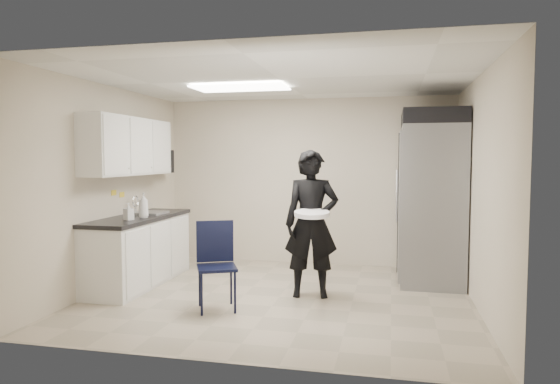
% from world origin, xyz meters
% --- Properties ---
extents(floor, '(4.50, 4.50, 0.00)m').
position_xyz_m(floor, '(0.00, 0.00, 0.00)').
color(floor, tan).
rests_on(floor, ground).
extents(ceiling, '(4.50, 4.50, 0.00)m').
position_xyz_m(ceiling, '(0.00, 0.00, 2.60)').
color(ceiling, silver).
rests_on(ceiling, back_wall).
extents(back_wall, '(4.50, 0.00, 4.50)m').
position_xyz_m(back_wall, '(0.00, 2.00, 1.30)').
color(back_wall, beige).
rests_on(back_wall, floor).
extents(left_wall, '(0.00, 4.00, 4.00)m').
position_xyz_m(left_wall, '(-2.25, 0.00, 1.30)').
color(left_wall, beige).
rests_on(left_wall, floor).
extents(right_wall, '(0.00, 4.00, 4.00)m').
position_xyz_m(right_wall, '(2.25, 0.00, 1.30)').
color(right_wall, beige).
rests_on(right_wall, floor).
extents(ceiling_panel, '(1.20, 0.60, 0.02)m').
position_xyz_m(ceiling_panel, '(-0.60, 0.40, 2.57)').
color(ceiling_panel, white).
rests_on(ceiling_panel, ceiling).
extents(lower_counter, '(0.60, 1.90, 0.86)m').
position_xyz_m(lower_counter, '(-1.95, 0.20, 0.43)').
color(lower_counter, silver).
rests_on(lower_counter, floor).
extents(countertop, '(0.64, 1.95, 0.05)m').
position_xyz_m(countertop, '(-1.95, 0.20, 0.89)').
color(countertop, black).
rests_on(countertop, lower_counter).
extents(sink, '(0.42, 0.40, 0.14)m').
position_xyz_m(sink, '(-1.93, 0.45, 0.87)').
color(sink, gray).
rests_on(sink, countertop).
extents(faucet, '(0.02, 0.02, 0.24)m').
position_xyz_m(faucet, '(-2.13, 0.45, 1.02)').
color(faucet, silver).
rests_on(faucet, countertop).
extents(upper_cabinets, '(0.35, 1.80, 0.75)m').
position_xyz_m(upper_cabinets, '(-2.08, 0.20, 1.83)').
color(upper_cabinets, silver).
rests_on(upper_cabinets, left_wall).
extents(towel_dispenser, '(0.22, 0.30, 0.35)m').
position_xyz_m(towel_dispenser, '(-2.14, 1.35, 1.62)').
color(towel_dispenser, black).
rests_on(towel_dispenser, left_wall).
extents(notice_sticker_left, '(0.00, 0.12, 0.07)m').
position_xyz_m(notice_sticker_left, '(-2.24, 0.10, 1.22)').
color(notice_sticker_left, yellow).
rests_on(notice_sticker_left, left_wall).
extents(notice_sticker_right, '(0.00, 0.12, 0.07)m').
position_xyz_m(notice_sticker_right, '(-2.24, 0.30, 1.18)').
color(notice_sticker_right, yellow).
rests_on(notice_sticker_right, left_wall).
extents(commercial_fridge, '(0.80, 1.35, 2.10)m').
position_xyz_m(commercial_fridge, '(1.83, 1.27, 1.05)').
color(commercial_fridge, gray).
rests_on(commercial_fridge, floor).
extents(fridge_compressor, '(0.80, 1.35, 0.20)m').
position_xyz_m(fridge_compressor, '(1.83, 1.27, 2.20)').
color(fridge_compressor, black).
rests_on(fridge_compressor, commercial_fridge).
extents(folding_chair, '(0.56, 0.56, 0.94)m').
position_xyz_m(folding_chair, '(-0.56, -0.65, 0.47)').
color(folding_chair, black).
rests_on(folding_chair, floor).
extents(man_tuxedo, '(0.71, 0.54, 1.77)m').
position_xyz_m(man_tuxedo, '(0.37, 0.12, 0.89)').
color(man_tuxedo, black).
rests_on(man_tuxedo, floor).
extents(bucket_lid, '(0.47, 0.47, 0.05)m').
position_xyz_m(bucket_lid, '(0.41, -0.12, 1.03)').
color(bucket_lid, white).
rests_on(bucket_lid, man_tuxedo).
extents(soap_bottle_a, '(0.18, 0.18, 0.32)m').
position_xyz_m(soap_bottle_a, '(-1.79, 0.03, 1.07)').
color(soap_bottle_a, white).
rests_on(soap_bottle_a, countertop).
extents(soap_bottle_b, '(0.13, 0.13, 0.21)m').
position_xyz_m(soap_bottle_b, '(-1.85, -0.23, 1.02)').
color(soap_bottle_b, '#B2B5BF').
rests_on(soap_bottle_b, countertop).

